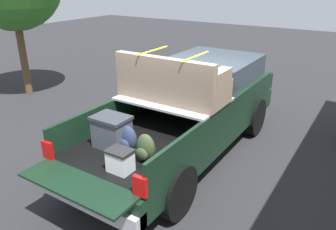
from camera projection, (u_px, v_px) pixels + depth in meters
The scene contains 2 objects.
ground_plane at pixel (183, 154), 7.06m from camera, with size 40.00×40.00×0.00m, color #262628.
pickup_truck at pixel (193, 106), 6.97m from camera, with size 6.05×2.06×2.23m.
Camera 1 is at (-5.39, -3.08, 3.47)m, focal length 35.64 mm.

